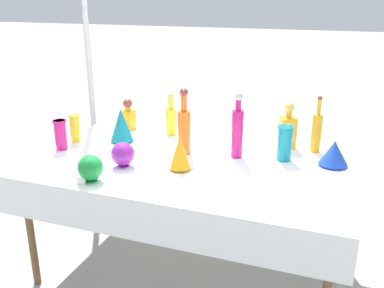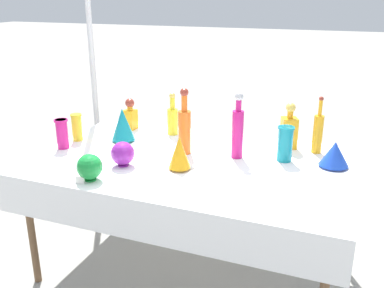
# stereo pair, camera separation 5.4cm
# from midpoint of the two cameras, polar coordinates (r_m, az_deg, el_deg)

# --- Properties ---
(ground_plane) EXTENTS (40.00, 40.00, 0.00)m
(ground_plane) POSITION_cam_midpoint_polar(r_m,az_deg,el_deg) (2.95, -0.54, -15.97)
(ground_plane) COLOR gray
(display_table) EXTENTS (1.90, 1.19, 0.76)m
(display_table) POSITION_cam_midpoint_polar(r_m,az_deg,el_deg) (2.58, -0.81, -3.29)
(display_table) COLOR white
(display_table) RESTS_ON ground
(tall_bottle_0) EXTENTS (0.06, 0.06, 0.36)m
(tall_bottle_0) POSITION_cam_midpoint_polar(r_m,az_deg,el_deg) (2.77, 15.76, 1.64)
(tall_bottle_0) COLOR orange
(tall_bottle_0) RESTS_ON display_table
(tall_bottle_1) EXTENTS (0.07, 0.07, 0.30)m
(tall_bottle_1) POSITION_cam_midpoint_polar(r_m,az_deg,el_deg) (3.02, -3.32, 3.38)
(tall_bottle_1) COLOR yellow
(tall_bottle_1) RESTS_ON display_table
(tall_bottle_2) EXTENTS (0.08, 0.08, 0.41)m
(tall_bottle_2) POSITION_cam_midpoint_polar(r_m,az_deg,el_deg) (2.63, -1.65, 2.17)
(tall_bottle_2) COLOR orange
(tall_bottle_2) RESTS_ON display_table
(tall_bottle_3) EXTENTS (0.07, 0.07, 0.41)m
(tall_bottle_3) POSITION_cam_midpoint_polar(r_m,az_deg,el_deg) (2.58, 5.48, 1.94)
(tall_bottle_3) COLOR #C61972
(tall_bottle_3) RESTS_ON display_table
(square_decanter_0) EXTENTS (0.09, 0.09, 0.23)m
(square_decanter_0) POSITION_cam_midpoint_polar(r_m,az_deg,el_deg) (3.17, -8.98, 3.76)
(square_decanter_0) COLOR orange
(square_decanter_0) RESTS_ON display_table
(square_decanter_1) EXTENTS (0.12, 0.12, 0.30)m
(square_decanter_1) POSITION_cam_midpoint_polar(r_m,az_deg,el_deg) (2.82, 12.12, 1.97)
(square_decanter_1) COLOR orange
(square_decanter_1) RESTS_ON display_table
(slender_vase_0) EXTENTS (0.07, 0.07, 0.19)m
(slender_vase_0) POSITION_cam_midpoint_polar(r_m,az_deg,el_deg) (2.99, -15.84, 2.17)
(slender_vase_0) COLOR yellow
(slender_vase_0) RESTS_ON display_table
(slender_vase_1) EXTENTS (0.10, 0.10, 0.21)m
(slender_vase_1) POSITION_cam_midpoint_polar(r_m,az_deg,el_deg) (2.59, 11.69, 0.23)
(slender_vase_1) COLOR teal
(slender_vase_1) RESTS_ON display_table
(slender_vase_2) EXTENTS (0.09, 0.09, 0.19)m
(slender_vase_2) POSITION_cam_midpoint_polar(r_m,az_deg,el_deg) (2.86, -17.64, 1.31)
(slender_vase_2) COLOR #C61972
(slender_vase_2) RESTS_ON display_table
(fluted_vase_0) EXTENTS (0.17, 0.17, 0.15)m
(fluted_vase_0) POSITION_cam_midpoint_polar(r_m,az_deg,el_deg) (2.59, 17.84, -1.13)
(fluted_vase_0) COLOR blue
(fluted_vase_0) RESTS_ON display_table
(fluted_vase_1) EXTENTS (0.13, 0.13, 0.20)m
(fluted_vase_1) POSITION_cam_midpoint_polar(r_m,az_deg,el_deg) (2.41, -2.25, -1.15)
(fluted_vase_1) COLOR orange
(fluted_vase_1) RESTS_ON display_table
(fluted_vase_2) EXTENTS (0.16, 0.16, 0.23)m
(fluted_vase_2) POSITION_cam_midpoint_polar(r_m,az_deg,el_deg) (2.90, -9.93, 2.54)
(fluted_vase_2) COLOR teal
(fluted_vase_2) RESTS_ON display_table
(round_bowl_0) EXTENTS (0.14, 0.14, 0.15)m
(round_bowl_0) POSITION_cam_midpoint_polar(r_m,az_deg,el_deg) (2.33, -14.05, -3.10)
(round_bowl_0) COLOR #198C38
(round_bowl_0) RESTS_ON display_table
(round_bowl_1) EXTENTS (0.14, 0.14, 0.15)m
(round_bowl_1) POSITION_cam_midpoint_polar(r_m,az_deg,el_deg) (2.49, -9.82, -1.32)
(round_bowl_1) COLOR purple
(round_bowl_1) RESTS_ON display_table
(price_tag_left) EXTENTS (0.05, 0.02, 0.04)m
(price_tag_left) POSITION_cam_midpoint_polar(r_m,az_deg,el_deg) (2.33, -15.27, -4.80)
(price_tag_left) COLOR white
(price_tag_left) RESTS_ON display_table
(cardboard_box_behind_left) EXTENTS (0.43, 0.47, 0.37)m
(cardboard_box_behind_left) POSITION_cam_midpoint_polar(r_m,az_deg,el_deg) (3.71, 4.86, -5.53)
(cardboard_box_behind_left) COLOR tan
(cardboard_box_behind_left) RESTS_ON ground
(cardboard_box_behind_right) EXTENTS (0.47, 0.47, 0.33)m
(cardboard_box_behind_right) POSITION_cam_midpoint_polar(r_m,az_deg,el_deg) (4.04, 2.43, -3.64)
(cardboard_box_behind_right) COLOR tan
(cardboard_box_behind_right) RESTS_ON ground
(canopy_pole) EXTENTS (0.18, 0.18, 2.39)m
(canopy_pole) POSITION_cam_midpoint_polar(r_m,az_deg,el_deg) (3.61, -13.69, 6.57)
(canopy_pole) COLOR silver
(canopy_pole) RESTS_ON ground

